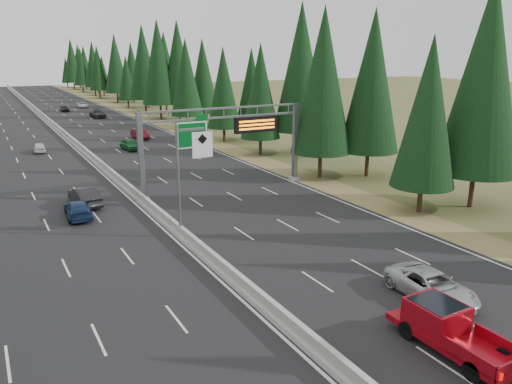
% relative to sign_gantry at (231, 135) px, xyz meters
% --- Properties ---
extents(road, '(32.00, 260.00, 0.08)m').
position_rel_sign_gantry_xyz_m(road, '(-8.92, 45.12, -5.23)').
color(road, black).
rests_on(road, ground).
extents(shoulder_right, '(3.60, 260.00, 0.06)m').
position_rel_sign_gantry_xyz_m(shoulder_right, '(8.88, 45.12, -5.24)').
color(shoulder_right, olive).
rests_on(shoulder_right, ground).
extents(median_barrier, '(0.70, 260.00, 0.85)m').
position_rel_sign_gantry_xyz_m(median_barrier, '(-8.92, 45.12, -4.85)').
color(median_barrier, gray).
rests_on(median_barrier, road).
extents(sign_gantry, '(16.75, 0.98, 7.80)m').
position_rel_sign_gantry_xyz_m(sign_gantry, '(0.00, 0.00, 0.00)').
color(sign_gantry, slate).
rests_on(sign_gantry, road).
extents(hov_sign_pole, '(2.80, 0.50, 8.00)m').
position_rel_sign_gantry_xyz_m(hov_sign_pole, '(-8.33, -9.92, -0.54)').
color(hov_sign_pole, slate).
rests_on(hov_sign_pole, road).
extents(tree_row_right, '(12.09, 243.82, 18.87)m').
position_rel_sign_gantry_xyz_m(tree_row_right, '(13.36, 41.09, 4.12)').
color(tree_row_right, black).
rests_on(tree_row_right, ground).
extents(silver_minivan, '(2.83, 5.52, 1.49)m').
position_rel_sign_gantry_xyz_m(silver_minivan, '(-0.62, -24.99, -4.44)').
color(silver_minivan, '#B5B6BA').
rests_on(silver_minivan, road).
extents(red_pickup, '(2.13, 5.95, 1.94)m').
position_rel_sign_gantry_xyz_m(red_pickup, '(-3.62, -28.40, -4.11)').
color(red_pickup, black).
rests_on(red_pickup, road).
extents(car_ahead_green, '(2.12, 4.47, 1.48)m').
position_rel_sign_gantry_xyz_m(car_ahead_green, '(-3.00, 24.52, -4.45)').
color(car_ahead_green, '#145B28').
rests_on(car_ahead_green, road).
extents(car_ahead_dkred, '(1.83, 4.52, 1.46)m').
position_rel_sign_gantry_xyz_m(car_ahead_dkred, '(0.69, 32.49, -4.46)').
color(car_ahead_dkred, maroon).
rests_on(car_ahead_dkred, road).
extents(car_ahead_dkgrey, '(2.51, 5.67, 1.62)m').
position_rel_sign_gantry_xyz_m(car_ahead_dkgrey, '(0.63, 61.65, -4.38)').
color(car_ahead_dkgrey, black).
rests_on(car_ahead_dkgrey, road).
extents(car_ahead_white, '(2.33, 4.70, 1.28)m').
position_rel_sign_gantry_xyz_m(car_ahead_white, '(1.62, 82.69, -4.55)').
color(car_ahead_white, white).
rests_on(car_ahead_white, road).
extents(car_ahead_far, '(1.59, 3.95, 1.35)m').
position_rel_sign_gantry_xyz_m(car_ahead_far, '(-3.37, 76.26, -4.52)').
color(car_ahead_far, black).
rests_on(car_ahead_far, road).
extents(car_onc_near, '(2.12, 5.07, 1.63)m').
position_rel_sign_gantry_xyz_m(car_onc_near, '(-13.33, 1.30, -4.37)').
color(car_onc_near, black).
rests_on(car_onc_near, road).
extents(car_onc_blue, '(2.18, 4.76, 1.35)m').
position_rel_sign_gantry_xyz_m(car_onc_blue, '(-14.44, -1.74, -4.51)').
color(car_onc_blue, navy).
rests_on(car_onc_blue, road).
extents(car_onc_white, '(1.80, 3.85, 1.27)m').
position_rel_sign_gantry_xyz_m(car_onc_white, '(-13.89, 28.57, -4.55)').
color(car_onc_white, silver).
rests_on(car_onc_white, road).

